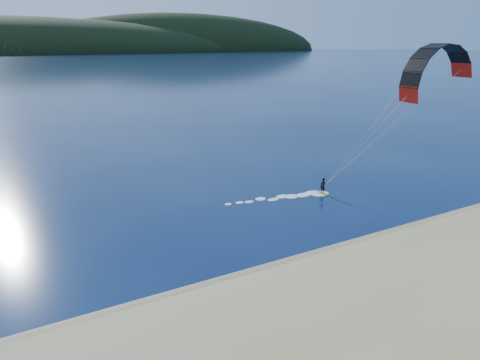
% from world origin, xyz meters
% --- Properties ---
extents(ground, '(1800.00, 1800.00, 0.00)m').
position_xyz_m(ground, '(0.00, 0.00, 0.00)').
color(ground, '#08173E').
rests_on(ground, ground).
extents(wet_sand, '(220.00, 2.50, 0.10)m').
position_xyz_m(wet_sand, '(0.00, 4.50, 0.05)').
color(wet_sand, '#846C4C').
rests_on(wet_sand, ground).
extents(headland, '(1200.00, 310.00, 140.00)m').
position_xyz_m(headland, '(0.63, 745.28, 0.00)').
color(headland, black).
rests_on(headland, ground).
extents(kitesurfer_near, '(21.07, 9.22, 14.48)m').
position_xyz_m(kitesurfer_near, '(19.92, 8.95, 10.86)').
color(kitesurfer_near, '#B1CE18').
rests_on(kitesurfer_near, ground).
extents(kitesurfer_far, '(11.54, 5.93, 15.35)m').
position_xyz_m(kitesurfer_far, '(-18.65, 193.80, 12.28)').
color(kitesurfer_far, '#B1CE18').
rests_on(kitesurfer_far, ground).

